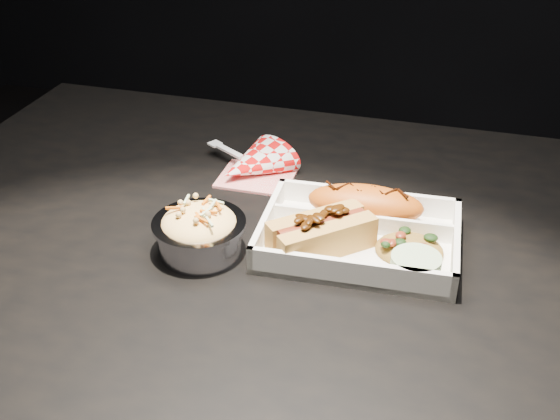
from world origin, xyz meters
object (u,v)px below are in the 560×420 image
object	(u,v)px
hotdog	(321,231)
napkin_fork	(252,165)
fried_pastry	(365,204)
food_tray	(359,239)
dining_table	(301,286)
foil_coleslaw_cup	(199,230)

from	to	relation	value
hotdog	napkin_fork	world-z (taller)	napkin_fork
fried_pastry	napkin_fork	size ratio (longest dim) A/B	0.97
hotdog	napkin_fork	distance (m)	0.23
food_tray	napkin_fork	size ratio (longest dim) A/B	1.61
dining_table	napkin_fork	size ratio (longest dim) A/B	7.47
fried_pastry	hotdog	size ratio (longest dim) A/B	1.15
fried_pastry	foil_coleslaw_cup	bearing A→B (deg)	-146.78
food_tray	foil_coleslaw_cup	xyz separation A→B (m)	(-0.19, -0.07, 0.02)
food_tray	fried_pastry	bearing A→B (deg)	90.00
foil_coleslaw_cup	napkin_fork	world-z (taller)	foil_coleslaw_cup
food_tray	hotdog	bearing A→B (deg)	-149.23
food_tray	napkin_fork	world-z (taller)	napkin_fork
dining_table	foil_coleslaw_cup	bearing A→B (deg)	-144.84
fried_pastry	napkin_fork	bearing A→B (deg)	154.10
food_tray	fried_pastry	world-z (taller)	fried_pastry
foil_coleslaw_cup	napkin_fork	xyz separation A→B (m)	(-0.00, 0.22, -0.02)
dining_table	hotdog	world-z (taller)	hotdog
food_tray	foil_coleslaw_cup	distance (m)	0.21
fried_pastry	foil_coleslaw_cup	size ratio (longest dim) A/B	1.32
food_tray	hotdog	world-z (taller)	hotdog
dining_table	foil_coleslaw_cup	world-z (taller)	foil_coleslaw_cup
dining_table	food_tray	world-z (taller)	food_tray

